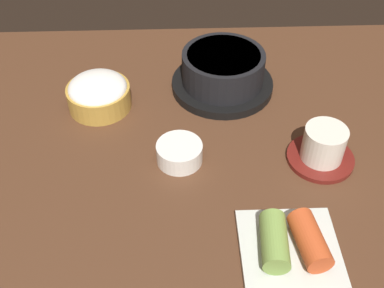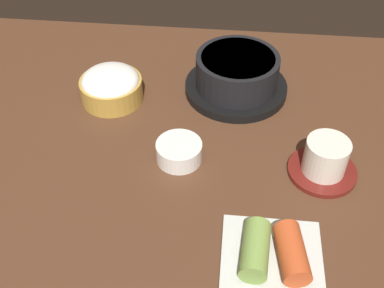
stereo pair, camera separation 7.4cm
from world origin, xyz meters
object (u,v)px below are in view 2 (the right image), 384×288
object	(u,v)px
tea_cup_with_saucer	(325,160)
stone_pot	(237,75)
rice_bowl	(111,86)
banchan_cup_center	(180,151)
kimchi_plate	(273,256)

from	to	relation	value
tea_cup_with_saucer	stone_pot	bearing A→B (deg)	125.75
rice_bowl	banchan_cup_center	bearing A→B (deg)	-44.82
rice_bowl	banchan_cup_center	xyz separation A→B (cm)	(14.18, -14.09, -1.24)
tea_cup_with_saucer	kimchi_plate	bearing A→B (deg)	-115.38
rice_bowl	kimchi_plate	xyz separation A→B (cm)	(28.21, -31.90, -1.24)
rice_bowl	kimchi_plate	size ratio (longest dim) A/B	0.85
stone_pot	tea_cup_with_saucer	xyz separation A→B (cm)	(14.01, -19.46, -0.78)
banchan_cup_center	kimchi_plate	xyz separation A→B (cm)	(14.04, -17.81, 0.00)
stone_pot	banchan_cup_center	bearing A→B (deg)	-113.45
tea_cup_with_saucer	banchan_cup_center	world-z (taller)	tea_cup_with_saucer
kimchi_plate	rice_bowl	bearing A→B (deg)	131.49
tea_cup_with_saucer	kimchi_plate	xyz separation A→B (cm)	(-8.08, -17.03, -1.09)
stone_pot	banchan_cup_center	size ratio (longest dim) A/B	2.58
stone_pot	kimchi_plate	bearing A→B (deg)	-80.76
rice_bowl	stone_pot	bearing A→B (deg)	11.64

